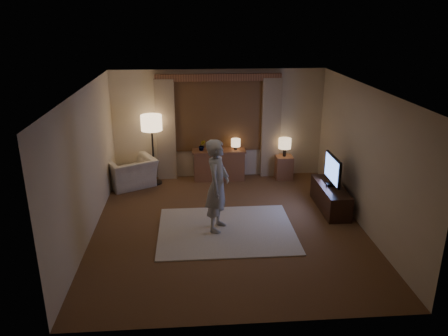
{
  "coord_description": "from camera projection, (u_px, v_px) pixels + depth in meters",
  "views": [
    {
      "loc": [
        -0.65,
        -7.37,
        3.82
      ],
      "look_at": [
        -0.04,
        0.6,
        0.96
      ],
      "focal_mm": 35.0,
      "sensor_mm": 36.0,
      "label": 1
    }
  ],
  "objects": [
    {
      "name": "table_lamp_sideboard",
      "position": [
        236.0,
        143.0,
        10.33
      ],
      "size": [
        0.22,
        0.22,
        0.3
      ],
      "color": "black",
      "rests_on": "sideboard"
    },
    {
      "name": "rug",
      "position": [
        226.0,
        230.0,
        8.09
      ],
      "size": [
        2.5,
        2.0,
        0.02
      ],
      "primitive_type": "cube",
      "color": "beige",
      "rests_on": "floor"
    },
    {
      "name": "armchair",
      "position": [
        131.0,
        172.0,
        10.06
      ],
      "size": [
        1.34,
        1.29,
        0.67
      ],
      "primitive_type": "imported",
      "rotation": [
        0.0,
        0.0,
        -2.65
      ],
      "color": "beige",
      "rests_on": "floor"
    },
    {
      "name": "room",
      "position": [
        226.0,
        151.0,
        8.28
      ],
      "size": [
        5.04,
        5.54,
        2.64
      ],
      "color": "brown",
      "rests_on": "ground"
    },
    {
      "name": "picture_frame",
      "position": [
        219.0,
        147.0,
        10.33
      ],
      "size": [
        0.16,
        0.02,
        0.2
      ],
      "primitive_type": "cube",
      "color": "brown",
      "rests_on": "sideboard"
    },
    {
      "name": "person",
      "position": [
        218.0,
        186.0,
        7.84
      ],
      "size": [
        0.6,
        0.73,
        1.72
      ],
      "primitive_type": "imported",
      "rotation": [
        0.0,
        0.0,
        1.22
      ],
      "color": "#B4B0A6",
      "rests_on": "rug"
    },
    {
      "name": "table_lamp_side",
      "position": [
        285.0,
        144.0,
        10.38
      ],
      "size": [
        0.3,
        0.3,
        0.44
      ],
      "color": "black",
      "rests_on": "side_table"
    },
    {
      "name": "side_table",
      "position": [
        284.0,
        167.0,
        10.57
      ],
      "size": [
        0.4,
        0.4,
        0.56
      ],
      "primitive_type": "cube",
      "color": "brown",
      "rests_on": "floor"
    },
    {
      "name": "floor_lamp",
      "position": [
        152.0,
        127.0,
        9.87
      ],
      "size": [
        0.48,
        0.48,
        1.64
      ],
      "color": "black",
      "rests_on": "floor"
    },
    {
      "name": "plant",
      "position": [
        202.0,
        146.0,
        10.29
      ],
      "size": [
        0.17,
        0.13,
        0.3
      ],
      "primitive_type": "imported",
      "color": "#999999",
      "rests_on": "sideboard"
    },
    {
      "name": "sideboard",
      "position": [
        219.0,
        165.0,
        10.48
      ],
      "size": [
        1.2,
        0.4,
        0.7
      ],
      "primitive_type": "cube",
      "color": "brown",
      "rests_on": "floor"
    },
    {
      "name": "tv",
      "position": [
        333.0,
        170.0,
        8.72
      ],
      "size": [
        0.22,
        0.88,
        0.64
      ],
      "color": "black",
      "rests_on": "tv_stand"
    },
    {
      "name": "tv_stand",
      "position": [
        330.0,
        197.0,
        8.92
      ],
      "size": [
        0.45,
        1.4,
        0.5
      ],
      "primitive_type": "cube",
      "color": "black",
      "rests_on": "floor"
    }
  ]
}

